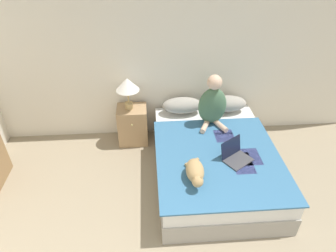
{
  "coord_description": "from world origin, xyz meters",
  "views": [
    {
      "loc": [
        -0.28,
        -0.1,
        2.83
      ],
      "look_at": [
        -0.08,
        2.72,
        0.83
      ],
      "focal_mm": 32.0,
      "sensor_mm": 36.0,
      "label": 1
    }
  ],
  "objects_px": {
    "pillow_far": "(227,104)",
    "nightstand": "(133,125)",
    "bed": "(214,161)",
    "person_sitting": "(213,104)",
    "laptop_open": "(236,156)",
    "cat_tabby": "(195,172)",
    "pillow_near": "(182,105)",
    "table_lamp": "(127,86)"
  },
  "relations": [
    {
      "from": "cat_tabby",
      "to": "nightstand",
      "type": "xyz_separation_m",
      "value": [
        -0.72,
        1.34,
        -0.29
      ]
    },
    {
      "from": "bed",
      "to": "table_lamp",
      "type": "relative_size",
      "value": 4.23
    },
    {
      "from": "person_sitting",
      "to": "laptop_open",
      "type": "relative_size",
      "value": 1.75
    },
    {
      "from": "pillow_far",
      "to": "person_sitting",
      "type": "relative_size",
      "value": 0.81
    },
    {
      "from": "laptop_open",
      "to": "bed",
      "type": "bearing_deg",
      "value": 94.05
    },
    {
      "from": "pillow_far",
      "to": "nightstand",
      "type": "height_order",
      "value": "pillow_far"
    },
    {
      "from": "pillow_near",
      "to": "nightstand",
      "type": "distance_m",
      "value": 0.79
    },
    {
      "from": "laptop_open",
      "to": "nightstand",
      "type": "xyz_separation_m",
      "value": [
        -1.24,
        1.06,
        -0.24
      ]
    },
    {
      "from": "nightstand",
      "to": "table_lamp",
      "type": "relative_size",
      "value": 1.22
    },
    {
      "from": "bed",
      "to": "nightstand",
      "type": "relative_size",
      "value": 3.45
    },
    {
      "from": "bed",
      "to": "laptop_open",
      "type": "bearing_deg",
      "value": -52.15
    },
    {
      "from": "pillow_near",
      "to": "pillow_far",
      "type": "bearing_deg",
      "value": 0.0
    },
    {
      "from": "pillow_near",
      "to": "pillow_far",
      "type": "height_order",
      "value": "same"
    },
    {
      "from": "pillow_far",
      "to": "table_lamp",
      "type": "relative_size",
      "value": 1.23
    },
    {
      "from": "person_sitting",
      "to": "cat_tabby",
      "type": "bearing_deg",
      "value": -109.78
    },
    {
      "from": "person_sitting",
      "to": "pillow_near",
      "type": "bearing_deg",
      "value": 140.31
    },
    {
      "from": "person_sitting",
      "to": "nightstand",
      "type": "bearing_deg",
      "value": 164.99
    },
    {
      "from": "pillow_far",
      "to": "cat_tabby",
      "type": "distance_m",
      "value": 1.5
    },
    {
      "from": "pillow_far",
      "to": "laptop_open",
      "type": "height_order",
      "value": "laptop_open"
    },
    {
      "from": "pillow_near",
      "to": "nightstand",
      "type": "xyz_separation_m",
      "value": [
        -0.73,
        -0.01,
        -0.3
      ]
    },
    {
      "from": "cat_tabby",
      "to": "pillow_far",
      "type": "bearing_deg",
      "value": 154.58
    },
    {
      "from": "pillow_far",
      "to": "table_lamp",
      "type": "xyz_separation_m",
      "value": [
        -1.41,
        -0.01,
        0.35
      ]
    },
    {
      "from": "person_sitting",
      "to": "cat_tabby",
      "type": "xyz_separation_m",
      "value": [
        -0.38,
        -1.05,
        -0.2
      ]
    },
    {
      "from": "laptop_open",
      "to": "nightstand",
      "type": "bearing_deg",
      "value": 105.68
    },
    {
      "from": "bed",
      "to": "nightstand",
      "type": "xyz_separation_m",
      "value": [
        -1.05,
        0.82,
        0.05
      ]
    },
    {
      "from": "laptop_open",
      "to": "nightstand",
      "type": "height_order",
      "value": "laptop_open"
    },
    {
      "from": "pillow_far",
      "to": "cat_tabby",
      "type": "relative_size",
      "value": 1.08
    },
    {
      "from": "pillow_far",
      "to": "person_sitting",
      "type": "bearing_deg",
      "value": -132.87
    },
    {
      "from": "pillow_near",
      "to": "person_sitting",
      "type": "xyz_separation_m",
      "value": [
        0.37,
        -0.3,
        0.19
      ]
    },
    {
      "from": "bed",
      "to": "pillow_far",
      "type": "bearing_deg",
      "value": 68.7
    },
    {
      "from": "pillow_far",
      "to": "table_lamp",
      "type": "distance_m",
      "value": 1.45
    },
    {
      "from": "pillow_near",
      "to": "nightstand",
      "type": "bearing_deg",
      "value": -179.19
    },
    {
      "from": "nightstand",
      "to": "bed",
      "type": "bearing_deg",
      "value": -37.9
    },
    {
      "from": "pillow_near",
      "to": "pillow_far",
      "type": "xyz_separation_m",
      "value": [
        0.65,
        0.0,
        0.0
      ]
    },
    {
      "from": "bed",
      "to": "person_sitting",
      "type": "distance_m",
      "value": 0.76
    },
    {
      "from": "pillow_far",
      "to": "laptop_open",
      "type": "distance_m",
      "value": 1.08
    },
    {
      "from": "laptop_open",
      "to": "table_lamp",
      "type": "relative_size",
      "value": 0.87
    },
    {
      "from": "bed",
      "to": "laptop_open",
      "type": "height_order",
      "value": "laptop_open"
    },
    {
      "from": "pillow_near",
      "to": "laptop_open",
      "type": "bearing_deg",
      "value": -64.48
    },
    {
      "from": "cat_tabby",
      "to": "person_sitting",
      "type": "bearing_deg",
      "value": 160.78
    },
    {
      "from": "table_lamp",
      "to": "pillow_near",
      "type": "bearing_deg",
      "value": 0.71
    },
    {
      "from": "cat_tabby",
      "to": "bed",
      "type": "bearing_deg",
      "value": 147.85
    }
  ]
}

